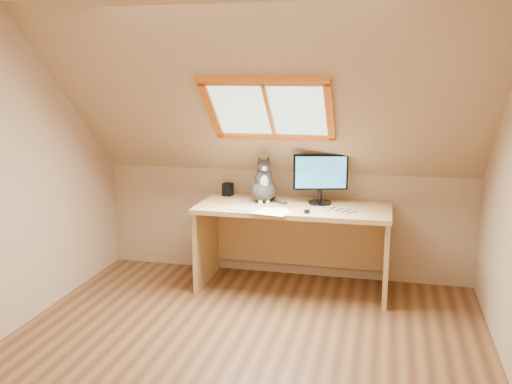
# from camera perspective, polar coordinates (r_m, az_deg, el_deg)

# --- Properties ---
(ground) EXTENTS (3.50, 3.50, 0.00)m
(ground) POSITION_cam_1_polar(r_m,az_deg,el_deg) (4.05, -1.93, -16.38)
(ground) COLOR brown
(ground) RESTS_ON ground
(room_shell) EXTENTS (3.52, 3.52, 2.41)m
(room_shell) POSITION_cam_1_polar(r_m,az_deg,el_deg) (3.50, -2.49, 3.92)
(room_shell) COLOR tan
(room_shell) RESTS_ON ground
(desk) EXTENTS (1.68, 0.74, 0.77)m
(desk) POSITION_cam_1_polar(r_m,az_deg,el_deg) (5.14, 3.90, -3.65)
(desk) COLOR tan
(desk) RESTS_ON ground
(monitor) EXTENTS (0.47, 0.20, 0.44)m
(monitor) POSITION_cam_1_polar(r_m,az_deg,el_deg) (5.04, 6.47, 1.65)
(monitor) COLOR black
(monitor) RESTS_ON desk
(cat) EXTENTS (0.30, 0.33, 0.43)m
(cat) POSITION_cam_1_polar(r_m,az_deg,el_deg) (5.11, 0.76, 0.71)
(cat) COLOR #3A3533
(cat) RESTS_ON desk
(desk_speaker) EXTENTS (0.10, 0.10, 0.12)m
(desk_speaker) POSITION_cam_1_polar(r_m,az_deg,el_deg) (5.38, -2.84, 0.27)
(desk_speaker) COLOR black
(desk_speaker) RESTS_ON desk
(graphics_tablet) EXTENTS (0.28, 0.23, 0.01)m
(graphics_tablet) POSITION_cam_1_polar(r_m,az_deg,el_deg) (4.86, -1.04, -1.66)
(graphics_tablet) COLOR #B2B2B7
(graphics_tablet) RESTS_ON desk
(mouse) EXTENTS (0.06, 0.10, 0.03)m
(mouse) POSITION_cam_1_polar(r_m,az_deg,el_deg) (4.75, 5.10, -1.92)
(mouse) COLOR black
(mouse) RESTS_ON desk
(papers) EXTENTS (0.33, 0.27, 0.00)m
(papers) POSITION_cam_1_polar(r_m,az_deg,el_deg) (4.79, 1.64, -1.93)
(papers) COLOR white
(papers) RESTS_ON desk
(cables) EXTENTS (0.51, 0.26, 0.01)m
(cables) POSITION_cam_1_polar(r_m,az_deg,el_deg) (4.85, 7.50, -1.80)
(cables) COLOR silver
(cables) RESTS_ON desk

